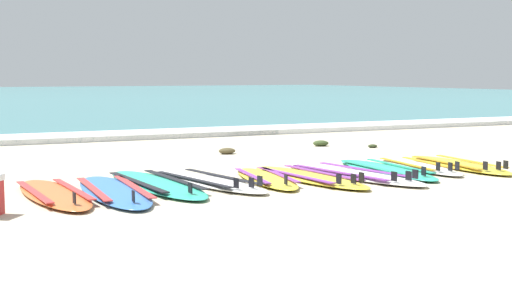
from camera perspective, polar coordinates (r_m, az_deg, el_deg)
name	(u,v)px	position (r m, az deg, el deg)	size (l,w,h in m)	color
ground_plane	(274,176)	(9.47, 1.38, -1.72)	(80.00, 80.00, 0.00)	#C1B599
wave_foam_strip	(128,135)	(15.33, -9.92, 1.42)	(80.00, 1.36, 0.11)	white
surfboard_0	(54,194)	(8.10, -15.43, -3.03)	(0.61, 2.29, 0.18)	orange
surfboard_1	(114,191)	(8.14, -11.00, -2.87)	(0.80, 2.49, 0.18)	#3875CC
surfboard_2	(156,184)	(8.59, -7.78, -2.34)	(0.72, 2.56, 0.18)	#2DB793
surfboard_3	(207,181)	(8.75, -3.79, -2.14)	(0.94, 2.37, 0.18)	white
surfboard_4	(266,178)	(8.96, 0.77, -1.93)	(0.84, 2.02, 0.18)	yellow
surfboard_5	(308,177)	(9.11, 4.06, -1.82)	(0.72, 2.37, 0.18)	yellow
surfboard_6	(352,174)	(9.43, 7.46, -1.58)	(0.95, 2.58, 0.18)	white
surfboard_7	(386,169)	(9.95, 10.02, -1.22)	(0.84, 2.37, 0.18)	#2DB793
surfboard_8	(418,166)	(10.38, 12.48, -0.96)	(0.83, 2.10, 0.18)	silver
surfboard_9	(458,165)	(10.70, 15.40, -0.83)	(0.88, 2.36, 0.18)	yellow
seaweed_clump_near_shoreline	(373,146)	(13.21, 9.05, 0.58)	(0.18, 0.14, 0.06)	#2D381E
seaweed_clump_mid_sand	(321,143)	(13.40, 5.05, 0.80)	(0.30, 0.24, 0.10)	#384723
seaweed_clump_by_the_boards	(227,151)	(12.04, -2.26, 0.20)	(0.28, 0.23, 0.10)	#4C4228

